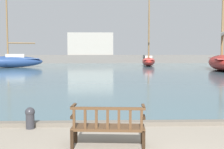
# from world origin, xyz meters

# --- Properties ---
(harbor_water) EXTENTS (100.00, 80.00, 0.08)m
(harbor_water) POSITION_xyz_m (0.00, 44.00, 0.04)
(harbor_water) COLOR #476670
(harbor_water) RESTS_ON ground
(quay_edge_kerb) EXTENTS (40.00, 0.30, 0.12)m
(quay_edge_kerb) POSITION_xyz_m (0.00, 3.85, 0.06)
(quay_edge_kerb) COLOR #675F54
(quay_edge_kerb) RESTS_ON ground
(park_bench) EXTENTS (1.64, 0.65, 0.92)m
(park_bench) POSITION_xyz_m (-0.71, 2.03, 0.47)
(park_bench) COLOR black
(park_bench) RESTS_ON ground
(sailboat_nearest_port) EXTENTS (5.97, 11.92, 13.80)m
(sailboat_nearest_port) POSITION_xyz_m (13.38, 28.86, 1.15)
(sailboat_nearest_port) COLOR maroon
(sailboat_nearest_port) RESTS_ON harbor_water
(sailboat_mid_starboard) EXTENTS (9.32, 5.11, 12.71)m
(sailboat_mid_starboard) POSITION_xyz_m (-13.86, 35.95, 1.05)
(sailboat_mid_starboard) COLOR navy
(sailboat_mid_starboard) RESTS_ON harbor_water
(sailboat_far_starboard) EXTENTS (3.37, 9.14, 12.42)m
(sailboat_far_starboard) POSITION_xyz_m (6.63, 41.13, 1.03)
(sailboat_far_starboard) COLOR maroon
(sailboat_far_starboard) RESTS_ON harbor_water
(mooring_bollard) EXTENTS (0.27, 0.27, 0.59)m
(mooring_bollard) POSITION_xyz_m (-2.81, 3.59, 0.33)
(mooring_bollard) COLOR #2D2D33
(mooring_bollard) RESTS_ON ground
(far_breakwater) EXTENTS (53.23, 2.40, 6.28)m
(far_breakwater) POSITION_xyz_m (-0.88, 53.87, 1.73)
(far_breakwater) COLOR #66605B
(far_breakwater) RESTS_ON ground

